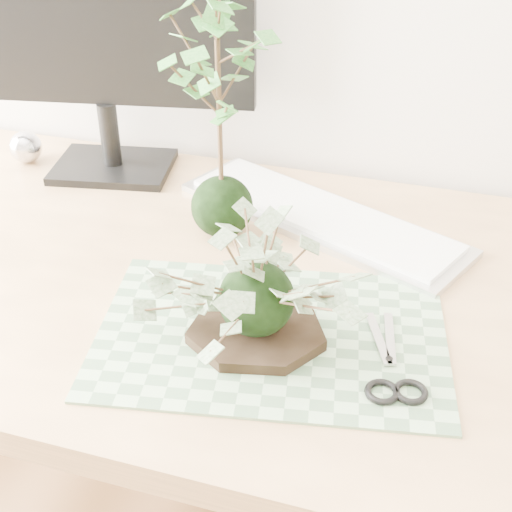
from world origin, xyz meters
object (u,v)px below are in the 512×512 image
keyboard (321,216)px  ivy_kokedama (256,269)px  monitor (99,22)px  maple_kokedama (218,57)px  desk (244,326)px

keyboard → ivy_kokedama: bearing=-68.5°
keyboard → monitor: (-0.39, 0.08, 0.25)m
ivy_kokedama → maple_kokedama: (-0.12, 0.23, 0.17)m
ivy_kokedama → keyboard: size_ratio=0.64×
desk → ivy_kokedama: ivy_kokedama is taller
ivy_kokedama → maple_kokedama: bearing=118.4°
ivy_kokedama → monitor: bearing=134.7°
maple_kokedama → keyboard: size_ratio=0.79×
desk → monitor: monitor is taller
ivy_kokedama → monitor: 0.56m
maple_kokedama → keyboard: bearing=30.3°
keyboard → monitor: 0.47m
desk → maple_kokedama: (-0.07, 0.10, 0.36)m
desk → keyboard: keyboard is taller
ivy_kokedama → keyboard: bearing=87.7°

